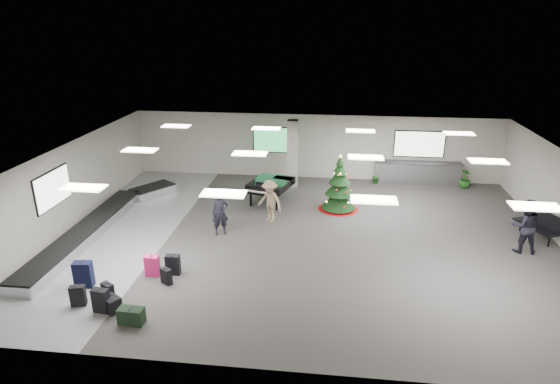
# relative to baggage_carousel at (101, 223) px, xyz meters

# --- Properties ---
(ground) EXTENTS (18.00, 18.00, 0.00)m
(ground) POSITION_rel_baggage_carousel_xyz_m (7.84, 0.08, -0.21)
(ground) COLOR #3D3A38
(ground) RESTS_ON ground
(room_envelope) EXTENTS (18.02, 14.02, 3.21)m
(room_envelope) POSITION_rel_baggage_carousel_xyz_m (7.46, 0.75, 2.12)
(room_envelope) COLOR #A69F97
(room_envelope) RESTS_ON ground
(baggage_carousel) EXTENTS (2.28, 9.71, 0.43)m
(baggage_carousel) POSITION_rel_baggage_carousel_xyz_m (0.00, 0.00, 0.00)
(baggage_carousel) COLOR silver
(baggage_carousel) RESTS_ON ground
(service_counter) EXTENTS (4.05, 0.65, 1.08)m
(service_counter) POSITION_rel_baggage_carousel_xyz_m (12.84, 6.73, 0.33)
(service_counter) COLOR silver
(service_counter) RESTS_ON ground
(suitcase_0) EXTENTS (0.47, 0.30, 0.71)m
(suitcase_0) POSITION_rel_baggage_carousel_xyz_m (2.60, -5.19, 0.13)
(suitcase_0) COLOR black
(suitcase_0) RESTS_ON ground
(suitcase_1) EXTENTS (0.43, 0.37, 0.60)m
(suitcase_1) POSITION_rel_baggage_carousel_xyz_m (2.57, -4.71, 0.08)
(suitcase_1) COLOR black
(suitcase_1) RESTS_ON ground
(pink_suitcase) EXTENTS (0.44, 0.25, 0.69)m
(pink_suitcase) POSITION_rel_baggage_carousel_xyz_m (3.28, -3.18, 0.12)
(pink_suitcase) COLOR #E11D69
(pink_suitcase) RESTS_ON ground
(suitcase_3) EXTENTS (0.45, 0.26, 0.68)m
(suitcase_3) POSITION_rel_baggage_carousel_xyz_m (3.89, -3.01, 0.12)
(suitcase_3) COLOR black
(suitcase_3) RESTS_ON ground
(navy_suitcase) EXTENTS (0.57, 0.39, 0.84)m
(navy_suitcase) POSITION_rel_baggage_carousel_xyz_m (1.48, -4.03, 0.20)
(navy_suitcase) COLOR black
(navy_suitcase) RESTS_ON ground
(suitcase_5) EXTENTS (0.45, 0.32, 0.63)m
(suitcase_5) POSITION_rel_baggage_carousel_xyz_m (1.82, -4.98, 0.09)
(suitcase_5) COLOR black
(suitcase_5) RESTS_ON ground
(green_duffel) EXTENTS (0.68, 0.36, 0.47)m
(green_duffel) POSITION_rel_baggage_carousel_xyz_m (3.63, -5.59, 0.01)
(green_duffel) COLOR black
(green_duffel) RESTS_ON ground
(suitcase_7) EXTENTS (0.39, 0.34, 0.52)m
(suitcase_7) POSITION_rel_baggage_carousel_xyz_m (3.87, -3.58, 0.04)
(suitcase_7) COLOR black
(suitcase_7) RESTS_ON ground
(black_duffel) EXTENTS (0.75, 0.66, 0.45)m
(black_duffel) POSITION_rel_baggage_carousel_xyz_m (2.79, -5.08, 0.00)
(black_duffel) COLOR black
(black_duffel) RESTS_ON ground
(christmas_tree) EXTENTS (1.71, 1.71, 2.43)m
(christmas_tree) POSITION_rel_baggage_carousel_xyz_m (9.04, 2.99, 0.62)
(christmas_tree) COLOR maroon
(christmas_tree) RESTS_ON ground
(grand_piano) EXTENTS (2.01, 2.34, 1.15)m
(grand_piano) POSITION_rel_baggage_carousel_xyz_m (6.07, 3.37, 0.60)
(grand_piano) COLOR black
(grand_piano) RESTS_ON ground
(bench) EXTENTS (1.20, 1.79, 1.08)m
(bench) POSITION_rel_baggage_carousel_xyz_m (16.28, 0.99, 0.39)
(bench) COLOR black
(bench) RESTS_ON ground
(traveler_a) EXTENTS (0.73, 0.62, 1.70)m
(traveler_a) POSITION_rel_baggage_carousel_xyz_m (4.69, 0.04, 0.64)
(traveler_a) COLOR black
(traveler_a) RESTS_ON ground
(traveler_b) EXTENTS (1.27, 1.11, 1.70)m
(traveler_b) POSITION_rel_baggage_carousel_xyz_m (6.35, 1.43, 0.64)
(traveler_b) COLOR #977D5D
(traveler_b) RESTS_ON ground
(traveler_bench) EXTENTS (0.94, 0.74, 1.93)m
(traveler_bench) POSITION_rel_baggage_carousel_xyz_m (15.32, -0.12, 0.75)
(traveler_bench) COLOR black
(traveler_bench) RESTS_ON ground
(potted_plant_left) EXTENTS (0.54, 0.55, 0.78)m
(potted_plant_left) POSITION_rel_baggage_carousel_xyz_m (10.89, 6.53, 0.18)
(potted_plant_left) COLOR #1A3F14
(potted_plant_left) RESTS_ON ground
(potted_plant_right) EXTENTS (0.72, 0.72, 0.91)m
(potted_plant_right) POSITION_rel_baggage_carousel_xyz_m (15.01, 6.37, 0.24)
(potted_plant_right) COLOR #1A3F14
(potted_plant_right) RESTS_ON ground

